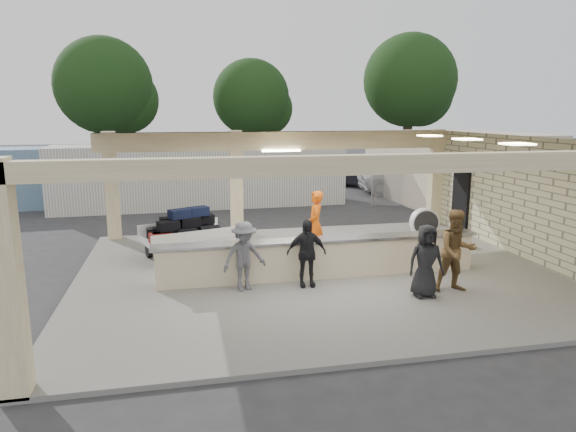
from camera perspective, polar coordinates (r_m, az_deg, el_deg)
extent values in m
plane|color=#2C2C2F|center=(13.46, 3.03, -6.47)|extent=(120.00, 120.00, 0.00)
cube|color=slate|center=(13.44, 3.03, -6.27)|extent=(12.00, 10.00, 0.10)
cube|color=#C6B385|center=(12.82, 3.19, 8.58)|extent=(12.00, 10.00, 0.02)
cube|color=beige|center=(15.67, 24.82, 1.62)|extent=(0.02, 10.00, 3.50)
cube|color=black|center=(18.36, 18.61, 1.49)|extent=(0.10, 0.95, 2.10)
cube|color=#C6B385|center=(17.46, -0.91, 8.38)|extent=(12.00, 0.50, 0.60)
cube|color=#C6B385|center=(8.26, 11.99, 5.71)|extent=(12.00, 0.30, 0.30)
cube|color=#C6B385|center=(17.41, -18.99, 3.11)|extent=(0.40, 0.40, 3.50)
cube|color=#C6B385|center=(17.37, -5.77, 3.66)|extent=(0.40, 0.40, 3.50)
cube|color=#C6B385|center=(19.58, 16.02, 4.16)|extent=(0.40, 0.40, 3.50)
cube|color=#C6B385|center=(8.29, -28.86, -6.41)|extent=(0.40, 0.40, 3.50)
cube|color=white|center=(17.23, -0.75, 7.27)|extent=(1.30, 0.12, 0.06)
cube|color=#FFEABF|center=(15.60, 15.46, 8.59)|extent=(0.55, 0.55, 0.04)
cube|color=#FFEABF|center=(13.86, 19.27, 8.06)|extent=(0.55, 0.55, 0.04)
cube|color=#FFEABF|center=(12.19, 24.12, 7.32)|extent=(0.55, 0.55, 0.04)
cube|color=beige|center=(12.84, 3.63, -4.81)|extent=(8.00, 0.50, 0.90)
cube|color=#B7B7BC|center=(12.70, 3.65, -2.64)|extent=(8.20, 0.58, 0.06)
cube|color=silver|center=(14.71, -11.14, -2.37)|extent=(2.73, 2.10, 0.12)
cylinder|color=black|center=(14.06, -14.12, -4.78)|extent=(0.23, 0.40, 0.38)
cylinder|color=black|center=(15.05, -15.21, -3.77)|extent=(0.23, 0.40, 0.38)
cylinder|color=black|center=(14.65, -6.85, -3.85)|extent=(0.23, 0.40, 0.38)
cylinder|color=black|center=(15.60, -8.36, -2.94)|extent=(0.23, 0.40, 0.38)
cube|color=silver|center=(15.34, -12.03, -1.10)|extent=(2.31, 0.77, 0.29)
cube|color=silver|center=(14.00, -10.23, -2.23)|extent=(2.31, 0.77, 0.29)
cube|color=black|center=(14.19, -13.75, -2.24)|extent=(0.64, 0.52, 0.25)
cube|color=black|center=(14.38, -11.17, -1.95)|extent=(0.64, 0.52, 0.25)
cube|color=black|center=(14.59, -8.66, -1.66)|extent=(0.64, 0.52, 0.25)
cube|color=black|center=(14.73, -14.36, -1.77)|extent=(0.64, 0.52, 0.25)
cube|color=black|center=(14.91, -11.87, -1.50)|extent=(0.64, 0.52, 0.25)
cube|color=black|center=(15.12, -9.45, -1.23)|extent=(0.64, 0.52, 0.25)
cube|color=black|center=(14.27, -13.16, -1.07)|extent=(0.64, 0.52, 0.25)
cube|color=black|center=(14.65, -10.85, -0.65)|extent=(0.64, 0.52, 0.25)
cube|color=black|center=(14.98, -9.35, -0.33)|extent=(0.64, 0.52, 0.25)
cube|color=black|center=(14.78, -12.98, -0.63)|extent=(0.64, 0.52, 0.25)
cube|color=black|center=(14.51, -11.97, 0.24)|extent=(0.64, 0.52, 0.25)
cube|color=black|center=(14.78, -9.95, 0.52)|extent=(0.64, 0.52, 0.25)
cube|color=#590F0C|center=(14.07, -14.01, -2.37)|extent=(0.64, 0.52, 0.25)
cylinder|color=silver|center=(17.12, 14.91, -0.68)|extent=(0.93, 0.38, 0.91)
cylinder|color=black|center=(17.12, 14.91, -0.68)|extent=(0.83, 0.41, 0.80)
cube|color=silver|center=(17.08, 13.93, -2.05)|extent=(0.06, 0.50, 0.30)
cube|color=silver|center=(17.34, 15.73, -1.93)|extent=(0.06, 0.50, 0.30)
imported|color=#E6570C|center=(14.38, 3.04, -0.96)|extent=(0.50, 0.75, 1.90)
imported|color=brown|center=(12.28, 18.23, -3.71)|extent=(0.95, 0.48, 1.90)
imported|color=black|center=(12.04, 2.06, -4.13)|extent=(0.95, 0.37, 1.61)
imported|color=#525258|center=(11.80, -4.89, -4.48)|extent=(1.11, 0.66, 1.62)
imported|color=black|center=(11.77, 15.07, -4.84)|extent=(0.82, 0.39, 1.63)
imported|color=silver|center=(27.44, 13.64, 4.10)|extent=(5.75, 3.40, 1.55)
imported|color=silver|center=(30.32, 21.46, 4.10)|extent=(4.42, 2.27, 1.33)
imported|color=black|center=(29.18, 8.53, 4.46)|extent=(3.76, 3.61, 1.28)
cube|color=silver|center=(23.25, -9.54, 4.47)|extent=(12.76, 3.01, 2.75)
cylinder|color=gray|center=(23.14, 9.32, 3.52)|extent=(0.06, 0.06, 2.00)
cylinder|color=gray|center=(23.94, 13.79, 3.60)|extent=(0.06, 0.06, 2.00)
cylinder|color=gray|center=(24.87, 17.96, 3.65)|extent=(0.06, 0.06, 2.00)
cylinder|color=gray|center=(25.92, 21.81, 3.69)|extent=(0.06, 0.06, 2.00)
cylinder|color=gray|center=(27.07, 25.35, 3.71)|extent=(0.06, 0.06, 2.00)
cylinder|color=gray|center=(28.32, 28.58, 3.71)|extent=(0.06, 0.06, 2.00)
cube|color=gray|center=(25.92, 21.81, 3.69)|extent=(12.00, 0.02, 2.00)
cylinder|color=gray|center=(25.81, 21.98, 5.89)|extent=(12.00, 0.05, 0.05)
cylinder|color=#382619|center=(36.71, -19.40, 7.88)|extent=(0.70, 0.70, 4.50)
sphere|color=black|center=(36.70, -19.78, 13.49)|extent=(6.30, 6.30, 6.30)
sphere|color=black|center=(37.13, -17.69, 12.20)|extent=(4.50, 4.50, 4.50)
cylinder|color=#382619|center=(38.79, -4.04, 8.28)|extent=(0.70, 0.70, 4.00)
sphere|color=black|center=(38.75, -4.11, 13.01)|extent=(5.60, 5.60, 5.60)
sphere|color=black|center=(39.51, -2.46, 11.84)|extent=(4.00, 4.00, 4.00)
cylinder|color=#382619|center=(41.22, 13.12, 8.90)|extent=(0.70, 0.70, 5.00)
sphere|color=black|center=(41.25, 13.37, 14.45)|extent=(7.00, 7.00, 7.00)
sphere|color=black|center=(42.27, 14.47, 12.96)|extent=(5.00, 5.00, 5.00)
cube|color=beige|center=(25.91, 17.92, 5.29)|extent=(6.00, 8.00, 3.20)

